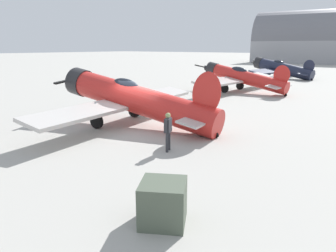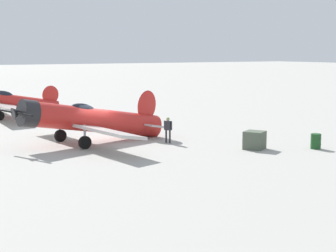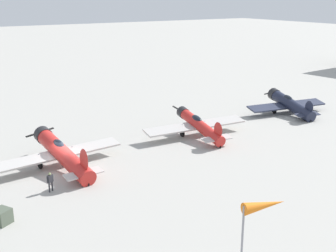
# 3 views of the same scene
# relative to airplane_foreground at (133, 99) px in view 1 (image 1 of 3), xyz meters

# --- Properties ---
(ground_plane) EXTENTS (400.00, 400.00, 0.00)m
(ground_plane) POSITION_rel_airplane_foreground_xyz_m (-0.50, -0.05, -1.50)
(ground_plane) COLOR #A8A59E
(airplane_foreground) EXTENTS (10.80, 12.60, 3.38)m
(airplane_foreground) POSITION_rel_airplane_foreground_xyz_m (0.00, 0.00, 0.00)
(airplane_foreground) COLOR red
(airplane_foreground) RESTS_ON ground_plane
(airplane_mid_apron) EXTENTS (10.25, 12.65, 2.84)m
(airplane_mid_apron) POSITION_rel_airplane_foreground_xyz_m (0.84, -16.17, -0.06)
(airplane_mid_apron) COLOR red
(airplane_mid_apron) RESTS_ON ground_plane
(airplane_far_line) EXTENTS (9.07, 11.82, 3.02)m
(airplane_far_line) POSITION_rel_airplane_foreground_xyz_m (2.48, -32.53, -0.14)
(airplane_far_line) COLOR #1E2338
(airplane_far_line) RESTS_ON ground_plane
(ground_crew_mechanic) EXTENTS (0.37, 0.61, 1.66)m
(ground_crew_mechanic) POSITION_rel_airplane_foreground_xyz_m (-4.37, 2.50, -0.49)
(ground_crew_mechanic) COLOR #2D2D33
(ground_crew_mechanic) RESTS_ON ground_plane
(equipment_crate) EXTENTS (1.53, 1.53, 1.09)m
(equipment_crate) POSITION_rel_airplane_foreground_xyz_m (-7.68, 7.06, -0.95)
(equipment_crate) COLOR #4C5647
(equipment_crate) RESTS_ON ground_plane
(distant_hangar) EXTENTS (33.63, 19.54, 16.07)m
(distant_hangar) POSITION_rel_airplane_foreground_xyz_m (8.22, -80.28, 3.42)
(distant_hangar) COLOR #939399
(distant_hangar) RESTS_ON ground_plane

